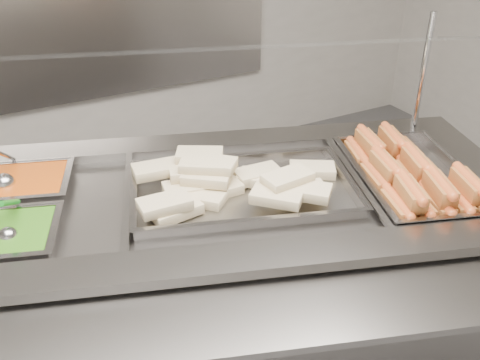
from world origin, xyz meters
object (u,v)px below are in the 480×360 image
pan_wraps (243,193)px  steam_counter (226,296)px  pan_hotdogs (410,183)px  serving_spoon (9,230)px  ladle (5,182)px  sneeze_guard (213,53)px

pan_wraps → steam_counter: bearing=160.9°
pan_hotdogs → serving_spoon: bearing=167.8°
pan_hotdogs → pan_wraps: 0.63m
steam_counter → ladle: (-0.67, 0.38, 0.51)m
pan_hotdogs → pan_wraps: same height
pan_hotdogs → ladle: bearing=155.2°
steam_counter → pan_hotdogs: size_ratio=3.25×
steam_counter → serving_spoon: bearing=174.6°
sneeze_guard → pan_wraps: bearing=-93.8°
pan_hotdogs → steam_counter: bearing=160.9°
steam_counter → sneeze_guard: sneeze_guard is taller
sneeze_guard → steam_counter: bearing=-109.1°
sneeze_guard → pan_hotdogs: (0.57, -0.45, -0.45)m
steam_counter → pan_wraps: pan_wraps is taller
steam_counter → pan_hotdogs: bearing=-19.1°
pan_wraps → serving_spoon: serving_spoon is taller
sneeze_guard → ladle: (-0.75, 0.16, -0.39)m
sneeze_guard → serving_spoon: bearing=-168.2°
ladle → serving_spoon: ladle is taller
pan_hotdogs → serving_spoon: serving_spoon is taller
ladle → pan_wraps: bearing=-29.0°
pan_hotdogs → pan_wraps: size_ratio=0.82×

